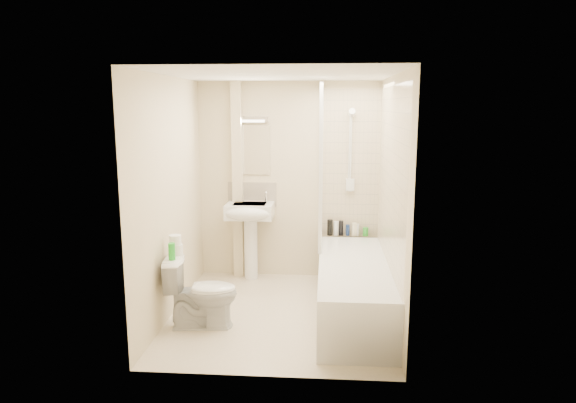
{
  "coord_description": "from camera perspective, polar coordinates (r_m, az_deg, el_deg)",
  "views": [
    {
      "loc": [
        0.46,
        -4.96,
        2.11
      ],
      "look_at": [
        0.07,
        0.2,
        1.14
      ],
      "focal_mm": 32.0,
      "sensor_mm": 36.0,
      "label": 1
    }
  ],
  "objects": [
    {
      "name": "floor",
      "position": [
        5.41,
        -0.94,
        -12.36
      ],
      "size": [
        2.5,
        2.5,
        0.0
      ],
      "primitive_type": "plane",
      "color": "beige",
      "rests_on": "ground"
    },
    {
      "name": "bottle_white_a",
      "position": [
        6.3,
        5.37,
        -2.99
      ],
      "size": [
        0.06,
        0.06,
        0.17
      ],
      "primitive_type": "cylinder",
      "color": "white",
      "rests_on": "bathtub"
    },
    {
      "name": "splashback",
      "position": [
        6.36,
        -4.01,
        0.79
      ],
      "size": [
        0.6,
        0.02,
        0.3
      ],
      "primitive_type": "cube",
      "color": "beige",
      "rests_on": "wall_back"
    },
    {
      "name": "pedestal_sink",
      "position": [
        6.19,
        -4.28,
        -2.01
      ],
      "size": [
        0.56,
        0.51,
        1.08
      ],
      "color": "white",
      "rests_on": "ground"
    },
    {
      "name": "green_bottle",
      "position": [
        4.93,
        -12.79,
        -5.44
      ],
      "size": [
        0.06,
        0.06,
        0.16
      ],
      "primitive_type": "cylinder",
      "color": "green",
      "rests_on": "toilet"
    },
    {
      "name": "bottle_green",
      "position": [
        6.32,
        8.62,
        -3.33
      ],
      "size": [
        0.07,
        0.07,
        0.1
      ],
      "primitive_type": "cylinder",
      "color": "green",
      "rests_on": "bathtub"
    },
    {
      "name": "bathtub",
      "position": [
        5.31,
        7.26,
        -9.54
      ],
      "size": [
        0.7,
        2.1,
        0.55
      ],
      "color": "white",
      "rests_on": "ground"
    },
    {
      "name": "toilet_roll_upper",
      "position": [
        5.07,
        -12.43,
        -4.17
      ],
      "size": [
        0.12,
        0.12,
        0.09
      ],
      "primitive_type": "cylinder",
      "color": "white",
      "rests_on": "toilet_roll_lower"
    },
    {
      "name": "mirror",
      "position": [
        6.29,
        -4.08,
        5.73
      ],
      "size": [
        0.46,
        0.01,
        0.6
      ],
      "primitive_type": "cube",
      "color": "white",
      "rests_on": "wall_back"
    },
    {
      "name": "wall_right",
      "position": [
        5.08,
        11.46,
        0.07
      ],
      "size": [
        0.02,
        2.5,
        2.4
      ],
      "primitive_type": "cube",
      "color": "beige",
      "rests_on": "ground"
    },
    {
      "name": "shower_fixture",
      "position": [
        6.19,
        6.98,
        5.28
      ],
      "size": [
        0.1,
        0.16,
        0.99
      ],
      "color": "white",
      "rests_on": "wall_back"
    },
    {
      "name": "bottle_blue",
      "position": [
        6.31,
        6.65,
        -3.18
      ],
      "size": [
        0.05,
        0.05,
        0.13
      ],
      "primitive_type": "cylinder",
      "color": "navy",
      "rests_on": "bathtub"
    },
    {
      "name": "bottle_cream",
      "position": [
        6.31,
        7.39,
        -3.08
      ],
      "size": [
        0.07,
        0.07,
        0.16
      ],
      "primitive_type": "cylinder",
      "color": "#F1E8BA",
      "rests_on": "bathtub"
    },
    {
      "name": "ceiling",
      "position": [
        4.99,
        -1.03,
        13.93
      ],
      "size": [
        2.2,
        2.5,
        0.02
      ],
      "primitive_type": "cube",
      "color": "white",
      "rests_on": "wall_back"
    },
    {
      "name": "tile_right",
      "position": [
        5.07,
        11.39,
        2.62
      ],
      "size": [
        0.01,
        2.1,
        1.75
      ],
      "primitive_type": "cube",
      "color": "beige",
      "rests_on": "wall_right"
    },
    {
      "name": "bottle_black_b",
      "position": [
        6.3,
        5.91,
        -2.95
      ],
      "size": [
        0.05,
        0.05,
        0.18
      ],
      "primitive_type": "cylinder",
      "color": "black",
      "rests_on": "bathtub"
    },
    {
      "name": "bottle_black_a",
      "position": [
        6.29,
        4.68,
        -2.89
      ],
      "size": [
        0.07,
        0.07,
        0.19
      ],
      "primitive_type": "cylinder",
      "color": "black",
      "rests_on": "bathtub"
    },
    {
      "name": "toilet_roll_lower",
      "position": [
        5.09,
        -12.25,
        -5.25
      ],
      "size": [
        0.11,
        0.11,
        0.1
      ],
      "primitive_type": "cylinder",
      "color": "white",
      "rests_on": "toilet"
    },
    {
      "name": "wall_left",
      "position": [
        5.28,
        -12.96,
        0.4
      ],
      "size": [
        0.02,
        2.5,
        2.4
      ],
      "primitive_type": "cube",
      "color": "beige",
      "rests_on": "ground"
    },
    {
      "name": "pipe_boxing",
      "position": [
        6.31,
        -5.6,
        2.25
      ],
      "size": [
        0.12,
        0.12,
        2.4
      ],
      "primitive_type": "cube",
      "color": "beige",
      "rests_on": "ground"
    },
    {
      "name": "toilet",
      "position": [
        5.08,
        -9.57,
        -9.9
      ],
      "size": [
        0.53,
        0.76,
        0.69
      ],
      "primitive_type": "imported",
      "rotation": [
        0.0,
        0.0,
        1.68
      ],
      "color": "white",
      "rests_on": "ground"
    },
    {
      "name": "tile_back",
      "position": [
        6.24,
        6.96,
        4.22
      ],
      "size": [
        0.7,
        0.01,
        1.75
      ],
      "primitive_type": "cube",
      "color": "beige",
      "rests_on": "wall_back"
    },
    {
      "name": "strip_light",
      "position": [
        6.25,
        -4.16,
        9.1
      ],
      "size": [
        0.42,
        0.07,
        0.07
      ],
      "primitive_type": "cube",
      "color": "silver",
      "rests_on": "wall_back"
    },
    {
      "name": "shower_screen",
      "position": [
        5.8,
        3.69,
        4.04
      ],
      "size": [
        0.04,
        0.92,
        1.8
      ],
      "color": "white",
      "rests_on": "bathtub"
    },
    {
      "name": "wall_back",
      "position": [
        6.29,
        0.07,
        2.28
      ],
      "size": [
        2.2,
        0.02,
        2.4
      ],
      "primitive_type": "cube",
      "color": "beige",
      "rests_on": "ground"
    },
    {
      "name": "bottle_white_b",
      "position": [
        6.31,
        7.71,
        -3.14
      ],
      "size": [
        0.05,
        0.05,
        0.14
      ],
      "primitive_type": "cylinder",
      "color": "silver",
      "rests_on": "bathtub"
    }
  ]
}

